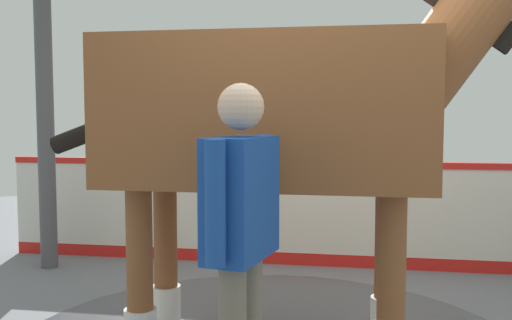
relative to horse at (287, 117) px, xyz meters
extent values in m
cube|color=silver|center=(-1.89, 0.89, -0.98)|extent=(2.91, 5.27, 0.97)
cube|color=red|center=(-1.89, 0.89, -0.47)|extent=(2.93, 5.28, 0.06)
cube|color=red|center=(-1.89, 0.89, -1.40)|extent=(2.92, 5.28, 0.12)
cylinder|color=#4C4C51|center=(-2.57, -1.43, 0.03)|extent=(0.16, 0.16, 2.99)
cube|color=brown|center=(-0.06, -0.11, 0.03)|extent=(1.72, 2.15, 0.89)
cylinder|color=brown|center=(0.08, 0.67, -0.94)|extent=(0.16, 0.16, 1.05)
cylinder|color=silver|center=(0.08, 0.67, -1.31)|extent=(0.20, 0.20, 0.29)
cylinder|color=brown|center=(0.51, 0.43, -0.94)|extent=(0.16, 0.16, 1.05)
cylinder|color=brown|center=(-0.63, -0.64, -0.94)|extent=(0.16, 0.16, 1.05)
cylinder|color=silver|center=(-0.63, -0.64, -1.31)|extent=(0.20, 0.20, 0.29)
cylinder|color=brown|center=(-0.20, -0.88, -0.94)|extent=(0.16, 0.16, 1.05)
cylinder|color=brown|center=(0.48, 0.87, 0.50)|extent=(0.73, 0.89, 0.90)
cube|color=black|center=(0.48, 0.87, 0.63)|extent=(0.39, 0.64, 0.55)
cylinder|color=black|center=(-0.57, -1.05, -0.07)|extent=(0.44, 0.67, 0.35)
cylinder|color=slate|center=(0.82, -0.59, -0.90)|extent=(0.13, 0.13, 0.48)
cylinder|color=slate|center=(0.65, -0.46, -0.90)|extent=(0.13, 0.13, 0.48)
cube|color=#19479E|center=(0.74, -0.52, -0.37)|extent=(0.50, 0.47, 0.57)
cylinder|color=#19479E|center=(0.95, -0.71, -0.36)|extent=(0.09, 0.09, 0.54)
cylinder|color=#19479E|center=(0.52, -0.34, -0.36)|extent=(0.09, 0.09, 0.54)
sphere|color=beige|center=(0.74, -0.52, 0.05)|extent=(0.22, 0.22, 0.22)
camera|label=1|loc=(3.33, -1.33, 0.02)|focal=41.13mm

